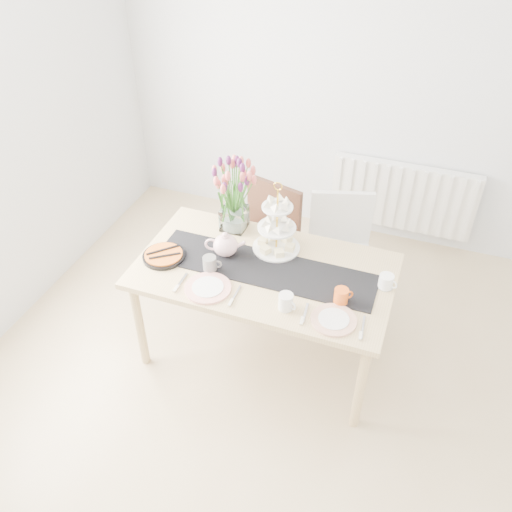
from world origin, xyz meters
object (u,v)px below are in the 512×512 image
(chair_white, at_px, (340,245))
(plate_right, at_px, (334,320))
(tart_tin, at_px, (164,256))
(mug_grey, at_px, (210,264))
(dining_table, at_px, (264,278))
(teapot, at_px, (225,245))
(tulip_vase, at_px, (233,187))
(mug_orange, at_px, (341,296))
(chair_brown, at_px, (264,235))
(plate_left, at_px, (208,288))
(radiator, at_px, (402,197))
(cream_jug, at_px, (386,281))
(cake_stand, at_px, (277,233))
(mug_white, at_px, (286,302))

(chair_white, relative_size, plate_right, 3.50)
(tart_tin, distance_m, plate_right, 1.17)
(mug_grey, bearing_deg, dining_table, 7.07)
(teapot, bearing_deg, tulip_vase, 87.32)
(tulip_vase, distance_m, mug_orange, 1.02)
(chair_brown, distance_m, plate_left, 0.92)
(radiator, xyz_separation_m, tart_tin, (-1.31, -1.75, 0.32))
(chair_brown, bearing_deg, cream_jug, -13.01)
(dining_table, height_order, cake_stand, cake_stand)
(dining_table, bearing_deg, plate_right, -29.88)
(chair_brown, bearing_deg, dining_table, -55.17)
(cream_jug, bearing_deg, cake_stand, -166.93)
(radiator, bearing_deg, teapot, -120.71)
(cream_jug, xyz_separation_m, tart_tin, (-1.38, -0.21, -0.03))
(dining_table, bearing_deg, tart_tin, -169.40)
(teapot, xyz_separation_m, plate_left, (0.02, -0.34, -0.07))
(chair_brown, height_order, tart_tin, chair_brown)
(mug_white, distance_m, plate_left, 0.49)
(chair_white, xyz_separation_m, teapot, (-0.62, -0.64, 0.30))
(plate_left, bearing_deg, tulip_vase, 97.56)
(cake_stand, relative_size, mug_grey, 4.51)
(chair_brown, relative_size, chair_white, 1.02)
(dining_table, bearing_deg, mug_grey, -157.24)
(plate_left, bearing_deg, mug_grey, 109.62)
(teapot, bearing_deg, chair_white, 31.88)
(teapot, bearing_deg, mug_white, -47.40)
(dining_table, relative_size, tart_tin, 5.92)
(mug_orange, xyz_separation_m, plate_left, (-0.77, -0.16, -0.04))
(tart_tin, xyz_separation_m, mug_white, (0.87, -0.17, 0.04))
(cake_stand, distance_m, mug_white, 0.56)
(chair_white, bearing_deg, plate_left, -138.16)
(tulip_vase, bearing_deg, cake_stand, -20.60)
(cream_jug, bearing_deg, mug_grey, -145.56)
(radiator, height_order, teapot, teapot)
(plate_right, bearing_deg, mug_orange, 89.55)
(cake_stand, height_order, mug_grey, cake_stand)
(cake_stand, distance_m, mug_orange, 0.62)
(dining_table, bearing_deg, radiator, 67.76)
(tulip_vase, relative_size, tart_tin, 2.20)
(chair_white, xyz_separation_m, mug_white, (-0.11, -0.97, 0.27))
(chair_white, bearing_deg, tulip_vase, -170.08)
(tulip_vase, bearing_deg, plate_left, -82.44)
(plate_right, bearing_deg, mug_white, 179.42)
(teapot, distance_m, plate_left, 0.34)
(plate_right, bearing_deg, dining_table, 150.12)
(tart_tin, xyz_separation_m, mug_grey, (0.33, -0.01, 0.03))
(chair_brown, xyz_separation_m, tulip_vase, (-0.13, -0.26, 0.54))
(chair_brown, xyz_separation_m, plate_left, (-0.04, -0.90, 0.22))
(mug_grey, xyz_separation_m, plate_left, (0.06, -0.16, -0.04))
(tart_tin, relative_size, plate_right, 1.04)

